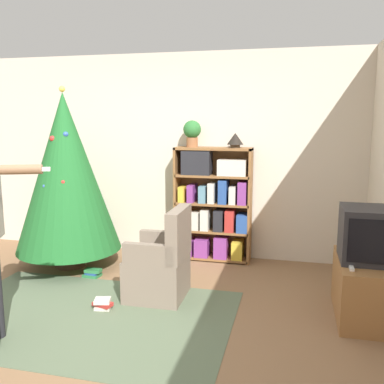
{
  "coord_description": "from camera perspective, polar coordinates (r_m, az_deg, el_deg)",
  "views": [
    {
      "loc": [
        1.5,
        -3.1,
        1.77
      ],
      "look_at": [
        0.51,
        1.01,
        1.05
      ],
      "focal_mm": 40.0,
      "sensor_mm": 36.0,
      "label": 1
    }
  ],
  "objects": [
    {
      "name": "ground_plane",
      "position": [
        3.88,
        -11.43,
        -17.71
      ],
      "size": [
        14.0,
        14.0,
        0.0
      ],
      "primitive_type": "plane",
      "color": "#846042"
    },
    {
      "name": "wall_back",
      "position": [
        5.61,
        -2.0,
        4.86
      ],
      "size": [
        8.0,
        0.1,
        2.6
      ],
      "color": "beige",
      "rests_on": "ground_plane"
    },
    {
      "name": "area_rug",
      "position": [
        4.15,
        -14.0,
        -15.8
      ],
      "size": [
        2.65,
        1.75,
        0.01
      ],
      "color": "#56664C",
      "rests_on": "ground_plane"
    },
    {
      "name": "bookshelf",
      "position": [
        5.37,
        2.8,
        -1.74
      ],
      "size": [
        0.96,
        0.28,
        1.43
      ],
      "color": "brown",
      "rests_on": "ground_plane"
    },
    {
      "name": "tv_stand",
      "position": [
        4.23,
        21.57,
        -11.89
      ],
      "size": [
        0.42,
        0.88,
        0.53
      ],
      "color": "#996638",
      "rests_on": "ground_plane"
    },
    {
      "name": "television",
      "position": [
        4.07,
        22.02,
        -5.25
      ],
      "size": [
        0.4,
        0.48,
        0.48
      ],
      "color": "#28282D",
      "rests_on": "tv_stand"
    },
    {
      "name": "game_remote",
      "position": [
        3.87,
        20.48,
        -9.44
      ],
      "size": [
        0.04,
        0.12,
        0.02
      ],
      "color": "white",
      "rests_on": "tv_stand"
    },
    {
      "name": "christmas_tree",
      "position": [
        5.26,
        -16.43,
        2.46
      ],
      "size": [
        1.24,
        1.24,
        2.15
      ],
      "color": "#4C3323",
      "rests_on": "ground_plane"
    },
    {
      "name": "armchair",
      "position": [
        4.33,
        -4.17,
        -9.87
      ],
      "size": [
        0.57,
        0.56,
        0.92
      ],
      "rotation": [
        0.0,
        0.0,
        -1.56
      ],
      "color": "#7A6B5B",
      "rests_on": "ground_plane"
    },
    {
      "name": "potted_plant",
      "position": [
        5.33,
        0.02,
        8.05
      ],
      "size": [
        0.22,
        0.22,
        0.33
      ],
      "color": "#935B38",
      "rests_on": "bookshelf"
    },
    {
      "name": "table_lamp",
      "position": [
        5.23,
        5.78,
        7.0
      ],
      "size": [
        0.2,
        0.2,
        0.18
      ],
      "color": "#473828",
      "rests_on": "bookshelf"
    },
    {
      "name": "book_pile_near_tree",
      "position": [
        5.08,
        -13.13,
        -10.5
      ],
      "size": [
        0.2,
        0.16,
        0.09
      ],
      "color": "#2D7A42",
      "rests_on": "ground_plane"
    },
    {
      "name": "book_pile_by_chair",
      "position": [
        4.25,
        -11.81,
        -14.4
      ],
      "size": [
        0.2,
        0.16,
        0.1
      ],
      "color": "beige",
      "rests_on": "ground_plane"
    }
  ]
}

